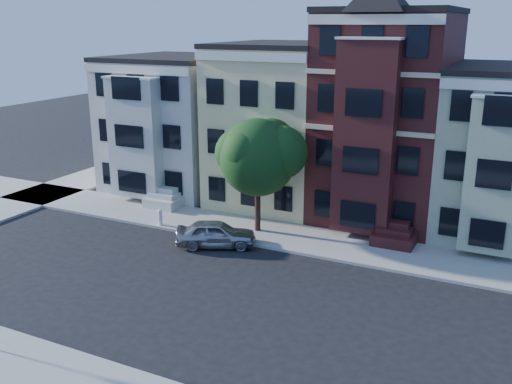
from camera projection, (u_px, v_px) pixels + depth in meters
The scene contains 9 objects.
ground at pixel (293, 316), 23.29m from camera, with size 120.00×120.00×0.00m, color black.
far_sidewalk at pixel (351, 247), 30.16m from camera, with size 60.00×4.00×0.15m, color #9E9B93.
house_white at pixel (178, 124), 40.79m from camera, with size 8.00×9.00×9.00m, color beige.
house_yellow at pixel (280, 126), 37.28m from camera, with size 7.00×9.00×10.00m, color beige.
house_brown at pixel (388, 118), 34.06m from camera, with size 7.00×9.00×12.00m, color #3E1515.
house_green at pixel (502, 153), 31.76m from camera, with size 6.00×9.00×9.00m, color #99A98D.
street_tree at pixel (258, 163), 31.33m from camera, with size 6.79×6.79×7.90m, color #1D4A1A, non-canonical shape.
parked_car at pixel (216, 234), 30.30m from camera, with size 1.70×4.23×1.44m, color #9EA0A4.
fire_hydrant at pixel (160, 219), 33.17m from camera, with size 0.27×0.27×0.77m, color silver.
Camera 1 is at (7.77, -19.42, 11.54)m, focal length 40.00 mm.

